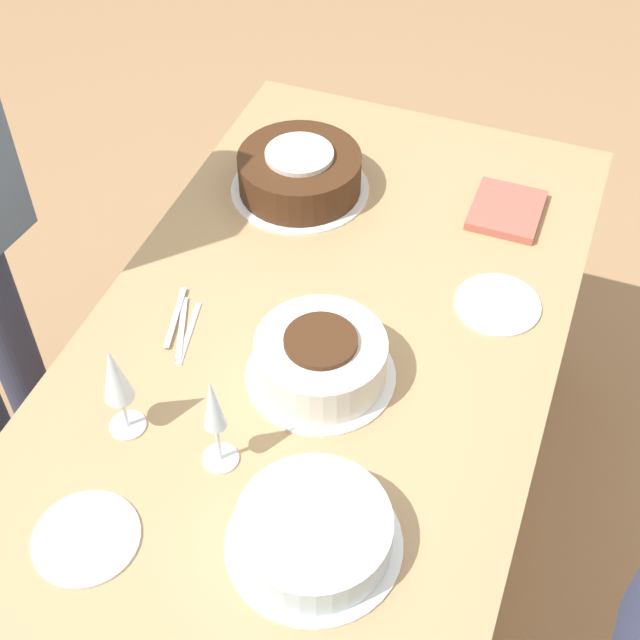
{
  "coord_description": "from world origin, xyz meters",
  "views": [
    {
      "loc": [
        1.13,
        0.42,
        2.12
      ],
      "look_at": [
        0.0,
        0.0,
        0.82
      ],
      "focal_mm": 50.0,
      "sensor_mm": 36.0,
      "label": 1
    }
  ],
  "objects_px": {
    "cake_center_white": "(321,359)",
    "wine_glass_near": "(214,410)",
    "cake_front_chocolate": "(300,173)",
    "cake_back_decorated": "(314,533)",
    "wine_glass_far": "(115,378)"
  },
  "relations": [
    {
      "from": "cake_center_white",
      "to": "wine_glass_near",
      "type": "xyz_separation_m",
      "value": [
        0.25,
        -0.1,
        0.1
      ]
    },
    {
      "from": "cake_front_chocolate",
      "to": "cake_center_white",
      "type": "bearing_deg",
      "value": 25.47
    },
    {
      "from": "wine_glass_near",
      "to": "cake_front_chocolate",
      "type": "bearing_deg",
      "value": -169.16
    },
    {
      "from": "cake_back_decorated",
      "to": "wine_glass_near",
      "type": "bearing_deg",
      "value": -114.43
    },
    {
      "from": "wine_glass_near",
      "to": "wine_glass_far",
      "type": "distance_m",
      "value": 0.19
    },
    {
      "from": "wine_glass_near",
      "to": "cake_center_white",
      "type": "bearing_deg",
      "value": 157.63
    },
    {
      "from": "cake_front_chocolate",
      "to": "cake_back_decorated",
      "type": "xyz_separation_m",
      "value": [
        0.87,
        0.36,
        -0.01
      ]
    },
    {
      "from": "cake_back_decorated",
      "to": "wine_glass_near",
      "type": "distance_m",
      "value": 0.26
    },
    {
      "from": "cake_center_white",
      "to": "cake_front_chocolate",
      "type": "bearing_deg",
      "value": -154.53
    },
    {
      "from": "cake_front_chocolate",
      "to": "cake_back_decorated",
      "type": "bearing_deg",
      "value": 22.87
    },
    {
      "from": "cake_center_white",
      "to": "wine_glass_far",
      "type": "relative_size",
      "value": 1.37
    },
    {
      "from": "cake_front_chocolate",
      "to": "wine_glass_near",
      "type": "distance_m",
      "value": 0.79
    },
    {
      "from": "cake_front_chocolate",
      "to": "wine_glass_near",
      "type": "relative_size",
      "value": 1.47
    },
    {
      "from": "wine_glass_far",
      "to": "cake_back_decorated",
      "type": "bearing_deg",
      "value": 75.67
    },
    {
      "from": "cake_back_decorated",
      "to": "wine_glass_near",
      "type": "relative_size",
      "value": 1.33
    }
  ]
}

